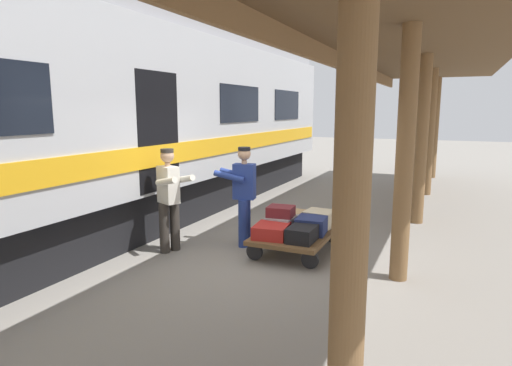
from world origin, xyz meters
TOP-DOWN VIEW (x-y plane):
  - ground_plane at (0.00, 0.00)m, footprint 60.00×60.00m
  - platform_canopy at (-1.79, -0.00)m, footprint 3.20×20.73m
  - train_car at (3.61, 0.00)m, footprint 3.02×17.77m
  - luggage_cart at (-0.17, -0.56)m, footprint 1.16×1.72m
  - suitcase_black_hardshell at (-0.42, -0.09)m, footprint 0.39×0.54m
  - suitcase_tan_vintage at (0.08, -1.03)m, footprint 0.45×0.53m
  - suitcase_navy_fabric at (-0.42, -0.56)m, footprint 0.50×0.53m
  - suitcase_gray_aluminum at (0.08, -0.56)m, footprint 0.46×0.54m
  - suitcase_cream_canvas at (-0.42, -1.03)m, footprint 0.52×0.50m
  - suitcase_red_plastic at (0.08, -0.09)m, footprint 0.58×0.62m
  - suitcase_maroon_trunk at (0.11, -0.54)m, footprint 0.45×0.41m
  - porter_in_overalls at (0.77, -0.48)m, footprint 0.71×0.51m
  - porter_by_door at (1.72, 0.32)m, footprint 0.74×0.60m

SIDE VIEW (x-z plane):
  - ground_plane at x=0.00m, z-range 0.00..0.00m
  - luggage_cart at x=-0.17m, z-range 0.12..0.45m
  - suitcase_red_plastic at x=0.08m, z-range 0.33..0.54m
  - suitcase_tan_vintage at x=0.08m, z-range 0.33..0.55m
  - suitcase_black_hardshell at x=-0.42m, z-range 0.33..0.56m
  - suitcase_gray_aluminum at x=0.08m, z-range 0.33..0.56m
  - suitcase_navy_fabric at x=-0.42m, z-range 0.33..0.60m
  - suitcase_cream_canvas at x=-0.42m, z-range 0.33..0.61m
  - suitcase_maroon_trunk at x=0.11m, z-range 0.56..0.74m
  - porter_in_overalls at x=0.77m, z-range 0.07..1.78m
  - porter_by_door at x=1.72m, z-range 0.07..1.78m
  - train_car at x=3.61m, z-range 0.06..4.06m
  - platform_canopy at x=-1.79m, z-range 1.50..5.06m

